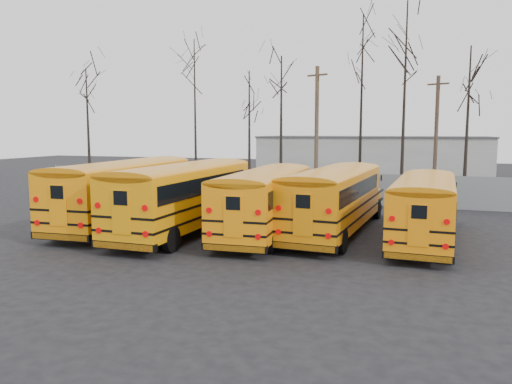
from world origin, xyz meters
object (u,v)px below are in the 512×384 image
(bus_c, at_px, (266,196))
(utility_pole_left, at_px, (317,130))
(utility_pole_right, at_px, (436,136))
(bus_a, at_px, (126,187))
(bus_b, at_px, (187,191))
(bus_e, at_px, (425,203))
(bus_d, at_px, (335,195))

(bus_c, height_order, utility_pole_left, utility_pole_left)
(utility_pole_left, bearing_deg, utility_pole_right, 35.08)
(bus_a, xyz_separation_m, bus_b, (3.58, -0.62, -0.01))
(bus_b, bearing_deg, bus_e, 7.87)
(bus_b, xyz_separation_m, bus_c, (3.59, 0.72, -0.14))
(bus_a, height_order, utility_pole_right, utility_pole_right)
(bus_c, distance_m, bus_e, 6.76)
(bus_c, height_order, bus_d, bus_d)
(bus_d, relative_size, utility_pole_left, 1.21)
(bus_d, distance_m, utility_pole_left, 13.64)
(bus_d, bearing_deg, bus_e, -2.90)
(bus_a, distance_m, bus_e, 13.92)
(bus_a, bearing_deg, bus_d, 3.67)
(bus_d, height_order, bus_e, bus_d)
(bus_d, bearing_deg, bus_c, -156.39)
(bus_c, bearing_deg, bus_b, -171.48)
(bus_d, distance_m, utility_pole_right, 15.47)
(bus_d, xyz_separation_m, utility_pole_left, (-3.50, 12.86, 2.90))
(bus_e, bearing_deg, utility_pole_left, 121.41)
(bus_e, relative_size, utility_pole_left, 1.12)
(bus_e, relative_size, utility_pole_right, 1.22)
(bus_b, bearing_deg, utility_pole_right, 56.87)
(bus_d, bearing_deg, bus_b, -160.75)
(bus_a, relative_size, bus_b, 1.01)
(bus_d, relative_size, bus_e, 1.09)
(utility_pole_left, xyz_separation_m, utility_pole_right, (8.01, 1.72, -0.38))
(bus_a, relative_size, utility_pole_left, 1.29)
(bus_b, distance_m, utility_pole_right, 19.84)
(bus_a, distance_m, bus_b, 3.63)
(bus_c, height_order, bus_e, bus_c)
(bus_b, height_order, bus_d, bus_b)
(utility_pole_right, bearing_deg, bus_b, -100.51)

